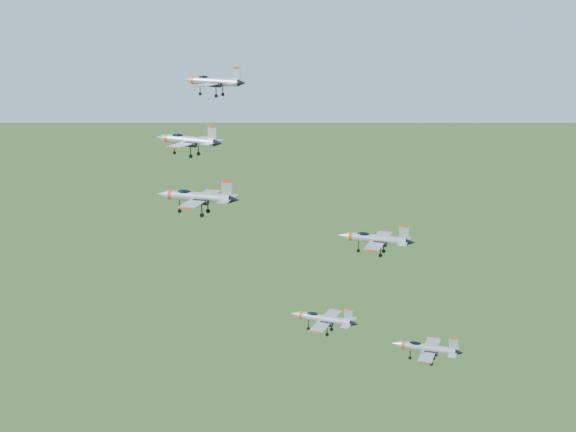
# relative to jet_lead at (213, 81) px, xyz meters

# --- Properties ---
(jet_lead) EXTENTS (12.74, 10.75, 3.43)m
(jet_lead) POSITION_rel_jet_lead_xyz_m (0.00, 0.00, 0.00)
(jet_lead) COLOR silver
(jet_left_high) EXTENTS (12.83, 10.85, 3.46)m
(jet_left_high) POSITION_rel_jet_lead_xyz_m (-0.57, -12.10, -8.31)
(jet_left_high) COLOR silver
(jet_right_high) EXTENTS (12.55, 10.37, 3.36)m
(jet_right_high) POSITION_rel_jet_lead_xyz_m (7.61, -31.32, -12.62)
(jet_right_high) COLOR silver
(jet_left_low) EXTENTS (13.18, 10.95, 3.52)m
(jet_left_low) POSITION_rel_jet_lead_xyz_m (30.16, -7.46, -24.49)
(jet_left_low) COLOR silver
(jet_right_low) EXTENTS (10.50, 8.80, 2.81)m
(jet_right_low) POSITION_rel_jet_lead_xyz_m (25.48, -28.86, -30.43)
(jet_right_low) COLOR silver
(jet_trail) EXTENTS (10.98, 9.12, 2.93)m
(jet_trail) POSITION_rel_jet_lead_xyz_m (40.12, -22.32, -36.48)
(jet_trail) COLOR silver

